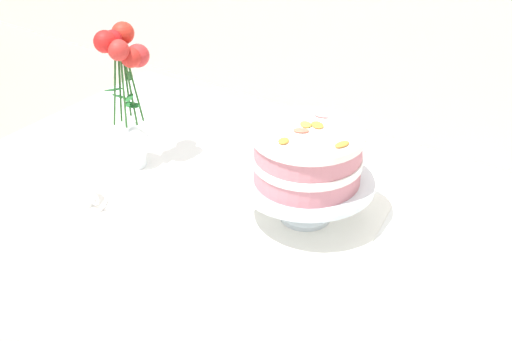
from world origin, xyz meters
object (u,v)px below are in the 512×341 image
flower_vase (126,98)px  teacup (81,197)px  cake_stand (306,186)px  layer_cake (308,155)px  dining_table (222,251)px

flower_vase → teacup: bearing=-80.1°
cake_stand → layer_cake: (0.00, 0.00, 0.08)m
dining_table → layer_cake: (0.15, 0.11, 0.25)m
dining_table → flower_vase: bearing=168.6°
dining_table → teacup: size_ratio=12.29×
flower_vase → teacup: 0.26m
dining_table → teacup: bearing=-154.6°
teacup → flower_vase: bearing=99.9°
dining_table → layer_cake: bearing=35.0°
cake_stand → teacup: cake_stand is taller
dining_table → cake_stand: (0.15, 0.11, 0.17)m
cake_stand → layer_cake: 0.08m
layer_cake → flower_vase: bearing=-175.2°
layer_cake → teacup: layer_cake is taller
cake_stand → flower_vase: bearing=-175.2°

